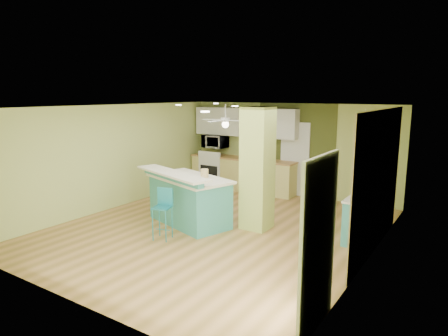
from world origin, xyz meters
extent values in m
cube|color=olive|center=(0.00, 0.00, -0.01)|extent=(6.00, 7.00, 0.01)
cube|color=white|center=(0.00, 0.00, 2.50)|extent=(6.00, 7.00, 0.01)
cube|color=#B5C569|center=(0.00, 3.50, 1.25)|extent=(6.00, 0.01, 2.50)
cube|color=#B5C569|center=(0.00, -3.50, 1.25)|extent=(6.00, 0.01, 2.50)
cube|color=#B5C569|center=(-3.00, 0.00, 1.25)|extent=(0.01, 7.00, 2.50)
cube|color=#B5C569|center=(3.00, 0.00, 1.25)|extent=(0.01, 7.00, 2.50)
cube|color=#8E7751|center=(2.99, 0.60, 1.25)|extent=(0.02, 3.40, 2.50)
cube|color=#464E1F|center=(0.20, 3.49, 1.25)|extent=(2.20, 0.02, 2.50)
cube|color=silver|center=(0.20, 3.46, 1.00)|extent=(0.82, 0.05, 2.00)
cube|color=silver|center=(2.97, -2.30, 1.05)|extent=(0.04, 1.08, 2.10)
cube|color=#ADC25A|center=(0.65, 0.50, 1.25)|extent=(0.55, 0.55, 2.50)
cube|color=#D9CD71|center=(-1.30, 3.20, 0.45)|extent=(3.20, 0.60, 0.90)
cube|color=#A26F37|center=(-1.30, 3.20, 0.92)|extent=(3.25, 0.63, 0.04)
cube|color=white|center=(-2.25, 3.20, 0.45)|extent=(0.76, 0.64, 0.90)
cube|color=black|center=(-2.25, 2.87, 0.42)|extent=(0.59, 0.02, 0.50)
cube|color=white|center=(-2.25, 2.90, 0.99)|extent=(0.76, 0.06, 0.18)
cube|color=silver|center=(-1.30, 3.32, 1.95)|extent=(3.20, 0.34, 0.80)
imported|color=white|center=(-2.25, 3.20, 1.35)|extent=(0.70, 0.48, 0.39)
cylinder|color=white|center=(-1.10, 2.00, 2.30)|extent=(0.03, 0.03, 0.40)
cylinder|color=white|center=(-1.10, 2.00, 2.10)|extent=(0.24, 0.24, 0.10)
sphere|color=white|center=(-1.10, 2.00, 1.98)|extent=(0.18, 0.18, 0.18)
cylinder|color=silver|center=(2.65, 0.75, 2.19)|extent=(0.01, 0.01, 0.62)
sphere|color=white|center=(2.65, 0.75, 1.88)|extent=(0.14, 0.14, 0.14)
cube|color=brown|center=(2.96, 0.80, 1.55)|extent=(0.03, 0.90, 0.70)
cube|color=teal|center=(-0.70, -0.03, 0.48)|extent=(2.01, 1.42, 0.96)
cube|color=white|center=(-0.70, -0.03, 0.99)|extent=(2.14, 1.55, 0.05)
cube|color=teal|center=(-0.83, -0.43, 1.09)|extent=(2.00, 0.77, 0.14)
cube|color=white|center=(-0.83, -0.43, 1.15)|extent=(2.23, 1.10, 0.04)
cylinder|color=teal|center=(-0.64, -1.24, 0.31)|extent=(0.02, 0.02, 0.62)
cylinder|color=teal|center=(-0.38, -1.17, 0.31)|extent=(0.02, 0.02, 0.62)
cylinder|color=teal|center=(-0.71, -0.97, 0.31)|extent=(0.02, 0.02, 0.62)
cylinder|color=teal|center=(-0.44, -0.90, 0.31)|extent=(0.02, 0.02, 0.62)
cube|color=teal|center=(-0.54, -1.07, 0.63)|extent=(0.40, 0.40, 0.03)
cube|color=teal|center=(-0.58, -0.93, 0.81)|extent=(0.32, 0.11, 0.34)
cube|color=teal|center=(2.70, 1.06, 0.41)|extent=(0.53, 1.28, 0.82)
cube|color=white|center=(2.70, 1.06, 0.84)|extent=(0.57, 1.33, 0.04)
imported|color=#341E15|center=(-0.97, 3.13, 0.98)|extent=(0.41, 0.41, 0.08)
cylinder|color=gold|center=(-0.42, 0.14, 1.10)|extent=(0.16, 0.16, 0.18)
camera|label=1|loc=(4.44, -6.53, 2.77)|focal=32.00mm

